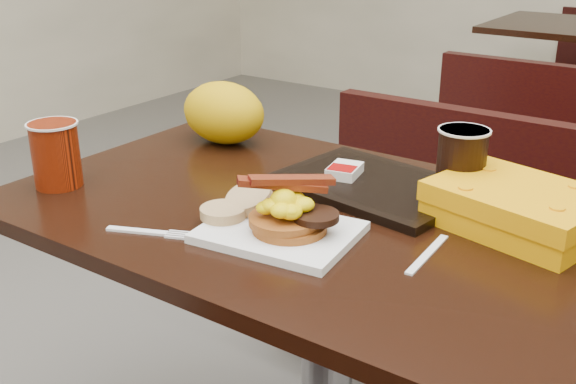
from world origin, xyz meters
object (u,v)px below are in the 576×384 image
Objects in this scene: fork at (137,231)px; coffee_cup_far at (461,161)px; platter at (279,232)px; clamshell at (518,208)px; pancake_stack at (290,223)px; knife at (428,254)px; bench_near_n at (461,260)px; bench_far_s at (573,147)px; coffee_cup_near at (56,155)px; hashbrown_sleeve_left at (345,171)px; paper_bag at (224,113)px; tray at (374,185)px.

coffee_cup_far is (0.39, 0.43, 0.08)m from fork.
platter is 0.91× the size of clamshell.
clamshell is at bearing -23.83° from coffee_cup_far.
knife is (0.21, 0.07, -0.03)m from pancake_stack.
pancake_stack is 0.84× the size of fork.
clamshell is (0.29, -0.57, 0.43)m from bench_near_n.
coffee_cup_near is at bearing -103.68° from bench_far_s.
coffee_cup_far reaches higher than bench_far_s.
bench_far_s is 13.20× the size of hashbrown_sleeve_left.
coffee_cup_far reaches higher than bench_near_n.
bench_far_s is 1.81m from hashbrown_sleeve_left.
coffee_cup_near is 0.62× the size of paper_bag.
knife reaches higher than bench_far_s.
coffee_cup_near is at bearing 144.32° from fork.
platter is 0.24m from fork.
platter is 0.68× the size of tray.
bench_far_s is at bearing 112.29° from clamshell.
pancake_stack is 0.97× the size of coffee_cup_near.
knife is (0.23, 0.08, -0.01)m from platter.
coffee_cup_far is (0.67, 0.37, 0.01)m from coffee_cup_near.
pancake_stack is at bearing -74.02° from knife.
bench_near_n is 1.00× the size of bench_far_s.
pancake_stack reaches higher than knife.
knife is at bearing 10.61° from coffee_cup_near.
clamshell is at bearing 4.77° from tray.
fork reaches higher than bench_near_n.
pancake_stack is (-0.00, -0.82, 0.42)m from bench_near_n.
coffee_cup_far is at bearing -72.67° from bench_near_n.
fork is at bearing -130.41° from clamshell.
coffee_cup_far is at bearing -84.64° from bench_far_s.
paper_bag is (-0.42, -0.49, 0.46)m from bench_near_n.
fork is at bearing -12.98° from coffee_cup_near.
tray is 1.75× the size of paper_bag.
paper_bag is at bearing 141.08° from pancake_stack.
paper_bag is at bearing -103.98° from bench_far_s.
pancake_stack is 0.46× the size of clamshell.
coffee_cup_near reaches higher than pancake_stack.
clamshell is (0.51, 0.38, 0.03)m from fork.
bench_far_s is 2.19m from coffee_cup_near.
pancake_stack reaches higher than fork.
coffee_cup_far is 0.58m from paper_bag.
paper_bag reaches higher than pancake_stack.
hashbrown_sleeve_left is 0.63× the size of coffee_cup_far.
coffee_cup_far is at bearing -0.52° from hashbrown_sleeve_left.
platter reaches higher than bench_near_n.
knife is at bearing -74.61° from bench_near_n.
clamshell is (0.29, 0.25, 0.01)m from pancake_stack.
pancake_stack is at bearing 5.06° from platter.
paper_bag reaches higher than clamshell.
bench_far_s is 2.00m from knife.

